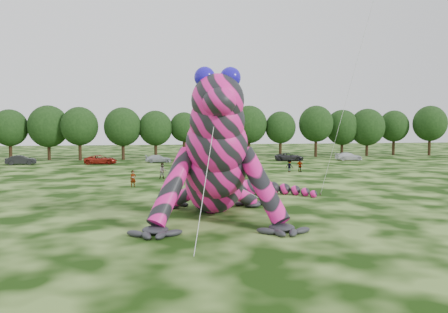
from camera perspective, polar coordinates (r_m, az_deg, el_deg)
name	(u,v)px	position (r m, az deg, el deg)	size (l,w,h in m)	color
ground	(261,231)	(25.88, 4.88, -9.62)	(240.00, 240.00, 0.00)	#16330A
inflatable_gecko	(213,144)	(30.77, -1.41, 1.63)	(16.22, 19.26, 9.63)	#F61B8F
tree_4	(10,135)	(86.03, -26.16, 2.55)	(6.22, 5.60, 9.06)	black
tree_5	(49,133)	(84.26, -21.94, 2.90)	(7.16, 6.44, 9.80)	black
tree_6	(80,134)	(81.62, -18.33, 2.86)	(6.52, 5.86, 9.49)	black
tree_7	(123,134)	(81.10, -13.07, 2.94)	(6.68, 6.01, 9.48)	black
tree_8	(156,135)	(81.26, -8.93, 2.81)	(6.14, 5.53, 8.94)	black
tree_9	(184,135)	(81.96, -5.24, 2.76)	(5.27, 4.74, 8.68)	black
tree_10	(216,130)	(84.01, -1.01, 3.43)	(7.09, 6.38, 10.50)	black
tree_11	(249,131)	(84.95, 3.29, 3.28)	(7.01, 6.31, 10.07)	black
tree_12	(280,134)	(86.25, 7.39, 2.90)	(5.99, 5.39, 8.97)	black
tree_13	(316,131)	(88.14, 11.92, 3.25)	(6.83, 6.15, 10.13)	black
tree_14	(342,133)	(92.21, 15.17, 3.00)	(6.82, 6.14, 9.40)	black
tree_15	(367,132)	(93.67, 18.19, 3.02)	(7.17, 6.45, 9.63)	black
tree_16	(394,133)	(98.59, 21.30, 2.91)	(6.26, 5.63, 9.37)	black
tree_17	(430,131)	(99.97, 25.29, 3.08)	(6.98, 6.28, 10.30)	black
car_1	(21,160)	(75.70, -25.00, -0.43)	(1.57, 4.49, 1.48)	black
car_2	(101,160)	(72.51, -15.81, -0.40)	(2.37, 5.14, 1.43)	maroon
car_3	(158,159)	(73.76, -8.58, -0.29)	(1.77, 4.36, 1.26)	#B0B6B9
car_4	(189,158)	(73.27, -4.64, -0.24)	(1.63, 4.05, 1.38)	#151652
car_5	(229,157)	(74.90, 0.69, -0.12)	(1.49, 4.28, 1.41)	beige
car_6	(289,157)	(77.21, 8.52, -0.05)	(2.32, 5.04, 1.40)	#28282B
car_7	(349,156)	(80.61, 15.96, 0.01)	(1.95, 4.79, 1.39)	white
spectator_3	(300,166)	(58.54, 9.88, -1.19)	(1.00, 0.42, 1.71)	gray
spectator_1	(163,171)	(50.76, -8.00, -1.88)	(0.89, 0.70, 1.84)	gray
spectator_0	(133,179)	(44.53, -11.79, -2.86)	(0.61, 0.40, 1.67)	gray
spectator_2	(290,166)	(58.35, 8.55, -1.24)	(1.04, 0.60, 1.61)	gray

